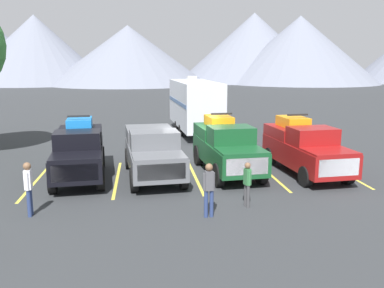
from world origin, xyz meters
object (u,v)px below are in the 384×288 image
at_px(person_b, 28,185).
at_px(person_c, 209,186).
at_px(pickup_truck_d, 304,147).
at_px(camper_trailer_a, 195,104).
at_px(pickup_truck_a, 79,150).
at_px(pickup_truck_c, 226,146).
at_px(person_a, 247,181).
at_px(pickup_truck_b, 153,151).

bearing_deg(person_b, person_c, -7.92).
distance_m(pickup_truck_d, camper_trailer_a, 11.15).
relative_size(pickup_truck_a, pickup_truck_c, 1.02).
bearing_deg(person_c, pickup_truck_a, 132.03).
distance_m(pickup_truck_d, person_a, 5.39).
bearing_deg(pickup_truck_c, pickup_truck_b, -174.40).
bearing_deg(pickup_truck_c, camper_trailer_a, 90.43).
xyz_separation_m(pickup_truck_b, pickup_truck_c, (3.20, 0.31, 0.07)).
bearing_deg(pickup_truck_b, person_c, -71.92).
relative_size(person_b, person_c, 1.01).
relative_size(pickup_truck_d, person_a, 3.53).
height_order(pickup_truck_d, camper_trailer_a, camper_trailer_a).
bearing_deg(pickup_truck_a, person_c, -47.97).
height_order(pickup_truck_a, pickup_truck_c, pickup_truck_c).
bearing_deg(pickup_truck_a, person_a, -35.86).
bearing_deg(pickup_truck_b, person_b, -134.27).
height_order(pickup_truck_b, camper_trailer_a, camper_trailer_a).
xyz_separation_m(person_a, person_b, (-7.02, 0.01, 0.12)).
xyz_separation_m(pickup_truck_c, person_c, (-1.60, -5.20, -0.19)).
height_order(camper_trailer_a, person_c, camper_trailer_a).
xyz_separation_m(pickup_truck_c, camper_trailer_a, (-0.08, 10.15, 0.82)).
distance_m(pickup_truck_a, person_b, 4.49).
distance_m(pickup_truck_c, person_b, 8.45).
relative_size(pickup_truck_a, pickup_truck_d, 1.01).
relative_size(pickup_truck_a, pickup_truck_b, 1.02).
bearing_deg(person_a, pickup_truck_b, 126.26).
bearing_deg(pickup_truck_d, person_a, -131.63).
height_order(pickup_truck_b, pickup_truck_c, pickup_truck_c).
height_order(pickup_truck_b, person_a, pickup_truck_b).
bearing_deg(person_a, pickup_truck_a, 144.14).
height_order(pickup_truck_c, camper_trailer_a, camper_trailer_a).
bearing_deg(person_b, pickup_truck_b, 45.73).
height_order(pickup_truck_a, person_c, pickup_truck_a).
bearing_deg(pickup_truck_b, pickup_truck_a, 174.73).
distance_m(pickup_truck_c, person_a, 4.44).
bearing_deg(pickup_truck_d, person_c, -136.19).
xyz_separation_m(pickup_truck_b, pickup_truck_d, (6.59, -0.09, 0.03)).
distance_m(pickup_truck_b, camper_trailer_a, 10.96).
distance_m(pickup_truck_b, pickup_truck_c, 3.21).
bearing_deg(pickup_truck_a, pickup_truck_d, -2.22).
distance_m(person_a, person_b, 7.03).
height_order(pickup_truck_a, pickup_truck_d, pickup_truck_a).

